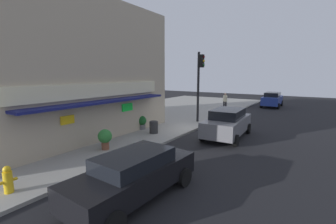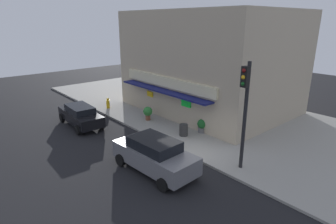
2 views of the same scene
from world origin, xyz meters
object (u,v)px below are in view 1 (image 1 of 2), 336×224
parked_car_grey (227,123)px  parked_car_blue (272,99)px  fire_hydrant (8,180)px  parked_car_black (134,174)px  traffic_light (200,78)px  potted_plant_by_doorway (105,137)px  pedestrian (225,101)px  potted_plant_by_window (142,122)px  trash_can (154,127)px

parked_car_grey → parked_car_blue: (15.77, 0.13, -0.00)m
fire_hydrant → parked_car_black: parked_car_black is taller
parked_car_blue → parked_car_grey: bearing=-179.5°
traffic_light → parked_car_blue: size_ratio=1.19×
potted_plant_by_doorway → parked_car_blue: bearing=-10.3°
pedestrian → traffic_light: bearing=-178.2°
potted_plant_by_doorway → potted_plant_by_window: size_ratio=1.11×
fire_hydrant → potted_plant_by_window: (8.85, 1.98, 0.07)m
fire_hydrant → pedestrian: (19.66, 0.12, 0.59)m
fire_hydrant → parked_car_black: size_ratio=0.19×
fire_hydrant → pedestrian: pedestrian is taller
traffic_light → potted_plant_by_doorway: size_ratio=5.26×
parked_car_blue → pedestrian: bearing=153.6°
potted_plant_by_window → parked_car_grey: size_ratio=0.19×
potted_plant_by_window → parked_car_blue: 18.23m
parked_car_grey → parked_car_blue: bearing=0.5°
fire_hydrant → pedestrian: 19.67m
trash_can → parked_car_grey: bearing=-62.3°
pedestrian → parked_car_blue: size_ratio=0.40×
fire_hydrant → potted_plant_by_doorway: potted_plant_by_doorway is taller
pedestrian → potted_plant_by_doorway: 15.11m
trash_can → potted_plant_by_window: 1.35m
potted_plant_by_doorway → parked_car_blue: 22.10m
potted_plant_by_doorway → parked_car_grey: bearing=-34.2°
trash_can → potted_plant_by_window: size_ratio=0.83×
potted_plant_by_window → parked_car_blue: parked_car_blue is taller
potted_plant_by_doorway → parked_car_black: 4.79m
potted_plant_by_doorway → parked_car_black: (-2.48, -4.10, 0.04)m
traffic_light → potted_plant_by_doorway: traffic_light is taller
pedestrian → potted_plant_by_doorway: bearing=177.6°
fire_hydrant → pedestrian: bearing=0.3°
potted_plant_by_doorway → parked_car_grey: size_ratio=0.22×
fire_hydrant → parked_car_blue: parked_car_blue is taller
traffic_light → pedestrian: traffic_light is taller
potted_plant_by_window → trash_can: bearing=-106.8°
fire_hydrant → parked_car_blue: size_ratio=0.20×
pedestrian → potted_plant_by_doorway: size_ratio=1.78×
potted_plant_by_doorway → pedestrian: bearing=-2.4°
traffic_light → trash_can: size_ratio=7.01×
trash_can → potted_plant_by_doorway: bearing=179.0°
traffic_light → potted_plant_by_window: traffic_light is taller
traffic_light → parked_car_grey: traffic_light is taller
trash_can → pedestrian: 11.24m
traffic_light → trash_can: bearing=171.0°
trash_can → parked_car_blue: bearing=-12.2°
parked_car_grey → fire_hydrant: bearing=162.6°
parked_car_blue → parked_car_black: 24.23m
traffic_light → parked_car_grey: 4.99m
traffic_light → parked_car_grey: (-2.74, -3.23, -2.64)m
potted_plant_by_doorway → potted_plant_by_window: 4.45m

